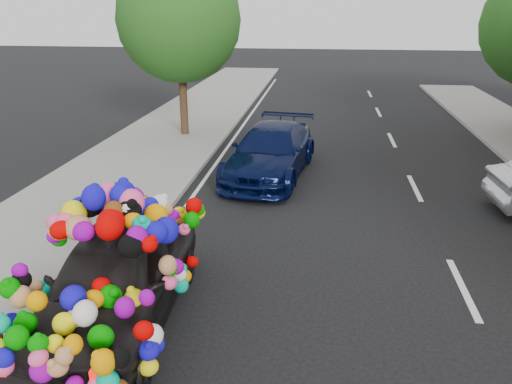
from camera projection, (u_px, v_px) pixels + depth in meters
The scene contains 7 objects.
ground at pixel (252, 274), 8.85m from camera, with size 100.00×100.00×0.00m, color black.
sidewalk at pixel (25, 256), 9.37m from camera, with size 4.00×60.00×0.12m, color gray.
kerb at pixel (125, 262), 9.12m from camera, with size 0.15×60.00×0.13m, color gray.
lane_markings at pixel (463, 288), 8.40m from camera, with size 6.00×50.00×0.01m, color silver, non-canonical shape.
tree_near_sidewalk at pixel (179, 20), 16.74m from camera, with size 4.20×4.20×6.13m.
plush_art_car at pixel (116, 256), 7.22m from camera, with size 2.25×4.51×2.09m.
navy_sedan at pixel (271, 152), 13.78m from camera, with size 1.93×4.75×1.38m, color #050D32.
Camera 1 is at (1.11, -7.70, 4.47)m, focal length 35.00 mm.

